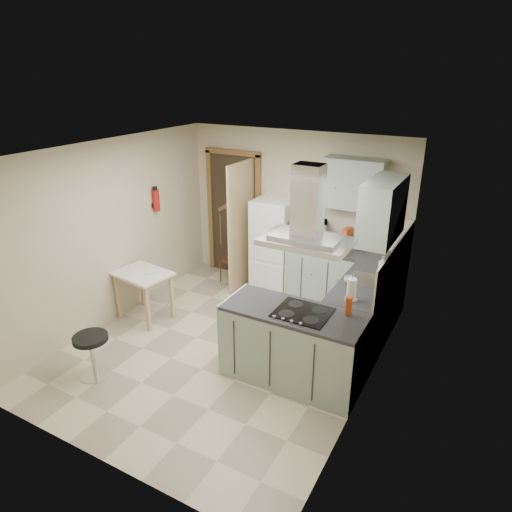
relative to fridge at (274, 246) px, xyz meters
The scene contains 28 objects.
floor 1.96m from the fridge, 83.66° to the right, with size 4.20×4.20×0.00m, color #C4B898.
ceiling 2.52m from the fridge, 83.66° to the right, with size 4.20×4.20×0.00m, color silver.
back_wall 0.62m from the fridge, 56.31° to the left, with size 3.60×3.60×0.00m, color #BCB091.
left_wall 2.46m from the fridge, 131.63° to the right, with size 4.20×4.20×0.00m, color #BCB091.
right_wall 2.74m from the fridge, 41.99° to the right, with size 4.20×4.20×0.00m, color #BCB091.
doorway 0.99m from the fridge, 163.30° to the left, with size 1.10×0.12×2.10m, color brown.
fridge is the anchor object (origin of this frame).
counter_back 0.91m from the fridge, ahead, with size 1.08×0.60×0.90m, color #9EB2A0.
counter_right 1.85m from the fridge, 21.66° to the right, with size 0.60×1.95×0.90m, color #9EB2A0.
splashback 1.26m from the fridge, 13.94° to the left, with size 1.68×0.02×0.50m, color beige.
wall_cabinet_back 1.60m from the fridge, ahead, with size 0.85×0.35×0.70m, color #9EB2A0.
wall_cabinet_right 2.33m from the fridge, 27.50° to the right, with size 0.35×0.90×0.70m, color #9EB2A0.
peninsula 2.35m from the fridge, 58.26° to the right, with size 1.55×0.65×0.90m, color #9EB2A0.
hob 2.39m from the fridge, 56.21° to the right, with size 0.58×0.50×0.01m, color black.
extractor_hood 2.57m from the fridge, 56.21° to the right, with size 0.90×0.55×0.10m, color silver.
sink 1.91m from the fridge, 26.57° to the right, with size 0.45×0.40×0.01m, color silver.
fire_extinguisher 1.93m from the fridge, 149.70° to the right, with size 0.10×0.10×0.32m, color #B2140F.
drop_leaf_table 2.12m from the fridge, 125.38° to the right, with size 0.75×0.56×0.71m, color tan.
bentwood_chair 0.83m from the fridge, behind, with size 0.35×0.35×0.79m, color #491D18.
stool 3.16m from the fridge, 105.37° to the right, with size 0.40×0.40×0.53m, color black.
microwave 0.59m from the fridge, ahead, with size 0.60×0.40×0.33m, color black.
kettle 1.35m from the fridge, ahead, with size 0.13×0.13×0.19m, color silver.
cereal_box 1.16m from the fridge, ahead, with size 0.08×0.19×0.29m, color #C84417.
soap_bottle 1.84m from the fridge, 13.22° to the right, with size 0.08×0.08×0.18m, color silver.
paper_towel 2.24m from the fridge, 40.65° to the right, with size 0.11×0.11×0.27m, color silver.
cup 1.84m from the fridge, 34.08° to the right, with size 0.11×0.11×0.08m, color white.
red_bottle 2.51m from the fridge, 45.22° to the right, with size 0.07×0.07×0.20m, color #B33B0F.
book 2.03m from the fridge, 125.77° to the right, with size 0.16×0.21×0.10m, color brown.
Camera 1 is at (2.74, -4.19, 3.34)m, focal length 32.00 mm.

